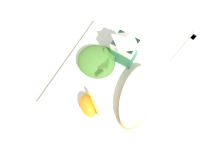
% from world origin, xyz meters
% --- Properties ---
extents(ground, '(3.00, 3.00, 0.00)m').
position_xyz_m(ground, '(0.00, 0.00, 0.00)').
color(ground, beige).
extents(white_plate, '(0.28, 0.28, 0.02)m').
position_xyz_m(white_plate, '(0.00, 0.00, 0.01)').
color(white_plate, white).
rests_on(white_plate, ground).
extents(cheesy_pizza_bread, '(0.12, 0.18, 0.04)m').
position_xyz_m(cheesy_pizza_bread, '(0.07, 0.00, 0.03)').
color(cheesy_pizza_bread, tan).
rests_on(cheesy_pizza_bread, white_plate).
extents(green_salad_pile, '(0.10, 0.09, 0.05)m').
position_xyz_m(green_salad_pile, '(-0.06, 0.03, 0.04)').
color(green_salad_pile, '#4C8433').
rests_on(green_salad_pile, white_plate).
extents(milk_carton, '(0.06, 0.05, 0.11)m').
position_xyz_m(milk_carton, '(-0.01, 0.08, 0.08)').
color(milk_carton, '#2D8451').
rests_on(milk_carton, white_plate).
extents(orange_wedge_front, '(0.07, 0.06, 0.04)m').
position_xyz_m(orange_wedge_front, '(-0.02, -0.08, 0.04)').
color(orange_wedge_front, orange).
rests_on(orange_wedge_front, white_plate).
extents(metal_fork, '(0.05, 0.19, 0.01)m').
position_xyz_m(metal_fork, '(0.11, 0.19, 0.00)').
color(metal_fork, silver).
rests_on(metal_fork, ground).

